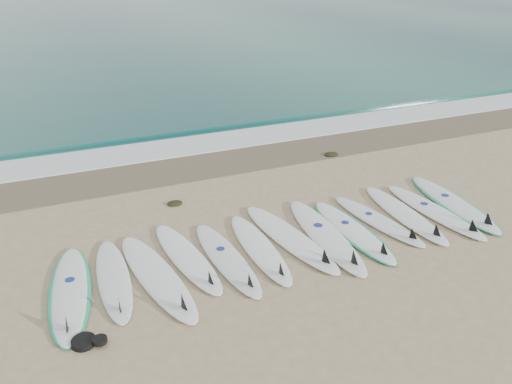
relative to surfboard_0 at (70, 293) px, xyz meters
name	(u,v)px	position (x,y,z in m)	size (l,w,h in m)	color
ground	(290,242)	(3.77, 0.09, -0.05)	(120.00, 120.00, 0.00)	tan
ocean	(87,26)	(3.77, 32.59, -0.03)	(120.00, 55.00, 0.03)	#1B5951
wet_sand_band	(216,163)	(3.77, 4.19, -0.04)	(120.00, 1.80, 0.01)	brown
foam_band	(199,144)	(3.77, 5.59, -0.03)	(120.00, 1.40, 0.04)	silver
wave_crest	(184,127)	(3.77, 7.09, 0.00)	(120.00, 1.00, 0.10)	#1B5951
surfboard_0	(70,293)	(0.00, 0.00, 0.00)	(0.89, 2.64, 0.33)	white
surfboard_1	(114,280)	(0.67, 0.06, 0.00)	(0.60, 2.43, 0.31)	white
surfboard_2	(158,277)	(1.32, -0.15, 0.01)	(1.03, 2.87, 0.36)	white
surfboard_3	(188,258)	(1.91, 0.20, 0.01)	(0.85, 2.57, 0.32)	white
surfboard_4	(228,259)	(2.52, -0.10, 0.01)	(0.66, 2.55, 0.32)	white
surfboard_5	(261,249)	(3.16, -0.01, 0.01)	(0.57, 2.51, 0.32)	white
surfboard_6	(292,238)	(3.81, 0.08, 0.01)	(0.98, 2.87, 0.36)	white
surfboard_7	(327,236)	(4.43, -0.10, 0.02)	(0.81, 2.93, 0.37)	white
surfboard_8	(353,231)	(4.99, -0.11, 0.00)	(0.63, 2.57, 0.33)	white
surfboard_9	(380,221)	(5.66, 0.01, 0.00)	(0.85, 2.43, 0.30)	white
surfboard_10	(406,215)	(6.29, 0.01, 0.01)	(0.69, 2.66, 0.34)	white
surfboard_11	(436,212)	(6.92, -0.12, 0.01)	(0.68, 2.67, 0.34)	white
surfboard_12	(454,203)	(7.53, 0.03, 0.00)	(0.98, 2.84, 0.35)	white
seaweed_near	(175,203)	(2.25, 2.36, -0.02)	(0.32, 0.25, 0.06)	black
seaweed_far	(331,154)	(6.68, 3.49, -0.01)	(0.38, 0.29, 0.07)	black
leash_coil	(87,342)	(0.13, -1.20, 0.00)	(0.46, 0.36, 0.11)	black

